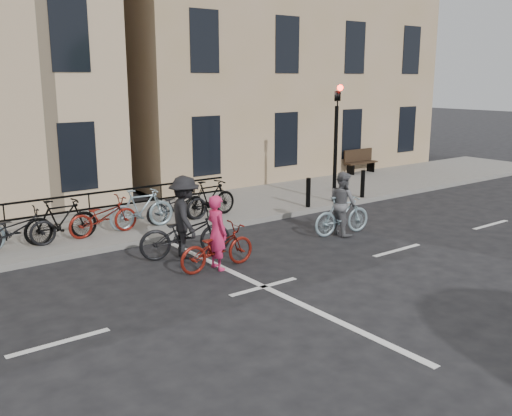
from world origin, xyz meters
TOP-DOWN VIEW (x-y plane):
  - ground at (0.00, 0.00)m, footprint 120.00×120.00m
  - building_east at (9.00, 13.00)m, footprint 14.00×10.00m
  - traffic_light at (6.20, 4.34)m, footprint 0.18×0.30m
  - bollard_east at (5.00, 4.25)m, footprint 0.14×0.14m
  - bollard_west at (7.40, 4.25)m, footprint 0.14×0.14m
  - bench at (11.00, 7.73)m, footprint 1.60×0.41m
  - parked_bikes at (-2.82, 5.04)m, footprint 11.45×1.23m
  - cyclist_pink at (-0.12, 1.47)m, footprint 1.81×0.64m
  - cyclist_grey at (3.98, 1.81)m, footprint 1.76×0.88m
  - cyclist_dark at (-0.25, 2.59)m, footprint 2.23×1.36m

SIDE VIEW (x-z plane):
  - ground at x=0.00m, z-range 0.00..0.00m
  - cyclist_pink at x=-0.12m, z-range -0.25..1.36m
  - bollard_east at x=5.00m, z-range 0.15..1.05m
  - bollard_west at x=7.40m, z-range 0.15..1.05m
  - parked_bikes at x=-2.82m, z-range 0.12..1.17m
  - cyclist_grey at x=3.98m, z-range -0.16..1.50m
  - bench at x=11.00m, z-range 0.19..1.16m
  - cyclist_dark at x=-0.25m, z-range -0.20..1.68m
  - traffic_light at x=6.20m, z-range 0.50..4.40m
  - building_east at x=9.00m, z-range 0.15..12.15m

